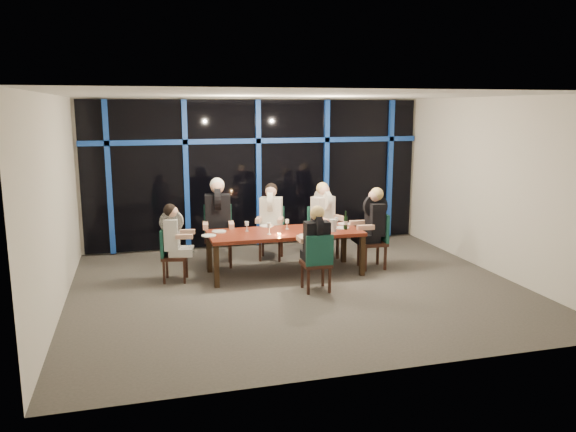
{
  "coord_description": "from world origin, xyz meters",
  "views": [
    {
      "loc": [
        -2.39,
        -8.2,
        2.82
      ],
      "look_at": [
        0.0,
        0.6,
        1.05
      ],
      "focal_mm": 35.0,
      "sensor_mm": 36.0,
      "label": 1
    }
  ],
  "objects_px": {
    "chair_near_mid": "(317,260)",
    "diner_far_right": "(324,209)",
    "diner_near_mid": "(316,235)",
    "water_pitcher": "(333,225)",
    "chair_far_mid": "(272,230)",
    "chair_end_right": "(377,238)",
    "diner_end_right": "(373,216)",
    "chair_far_right": "(321,229)",
    "chair_far_left": "(218,232)",
    "chair_end_left": "(170,252)",
    "diner_far_left": "(218,209)",
    "dining_table": "(285,235)",
    "wine_bottle": "(346,222)",
    "diner_far_mid": "(271,210)",
    "diner_end_left": "(174,231)"
  },
  "relations": [
    {
      "from": "chair_far_left",
      "to": "chair_end_left",
      "type": "relative_size",
      "value": 1.23
    },
    {
      "from": "chair_far_mid",
      "to": "diner_end_right",
      "type": "bearing_deg",
      "value": -14.73
    },
    {
      "from": "diner_far_mid",
      "to": "wine_bottle",
      "type": "xyz_separation_m",
      "value": [
        1.05,
        -1.12,
        -0.06
      ]
    },
    {
      "from": "diner_far_left",
      "to": "diner_near_mid",
      "type": "relative_size",
      "value": 1.18
    },
    {
      "from": "diner_far_left",
      "to": "diner_far_mid",
      "type": "xyz_separation_m",
      "value": [
        1.02,
        0.2,
        -0.1
      ]
    },
    {
      "from": "chair_far_left",
      "to": "diner_far_mid",
      "type": "relative_size",
      "value": 1.14
    },
    {
      "from": "chair_near_mid",
      "to": "diner_far_right",
      "type": "distance_m",
      "value": 2.05
    },
    {
      "from": "chair_far_right",
      "to": "diner_near_mid",
      "type": "relative_size",
      "value": 1.1
    },
    {
      "from": "dining_table",
      "to": "chair_far_mid",
      "type": "bearing_deg",
      "value": 88.76
    },
    {
      "from": "dining_table",
      "to": "chair_far_right",
      "type": "distance_m",
      "value": 1.29
    },
    {
      "from": "dining_table",
      "to": "water_pitcher",
      "type": "height_order",
      "value": "water_pitcher"
    },
    {
      "from": "diner_far_mid",
      "to": "diner_end_right",
      "type": "xyz_separation_m",
      "value": [
        1.59,
        -1.05,
        0.01
      ]
    },
    {
      "from": "dining_table",
      "to": "diner_far_left",
      "type": "bearing_deg",
      "value": 142.15
    },
    {
      "from": "chair_end_left",
      "to": "wine_bottle",
      "type": "distance_m",
      "value": 3.0
    },
    {
      "from": "chair_far_right",
      "to": "chair_end_right",
      "type": "bearing_deg",
      "value": -73.64
    },
    {
      "from": "chair_end_right",
      "to": "water_pitcher",
      "type": "xyz_separation_m",
      "value": [
        -0.89,
        -0.17,
        0.3
      ]
    },
    {
      "from": "chair_far_right",
      "to": "diner_far_right",
      "type": "height_order",
      "value": "diner_far_right"
    },
    {
      "from": "chair_far_left",
      "to": "diner_near_mid",
      "type": "height_order",
      "value": "diner_near_mid"
    },
    {
      "from": "dining_table",
      "to": "chair_near_mid",
      "type": "height_order",
      "value": "chair_near_mid"
    },
    {
      "from": "chair_far_left",
      "to": "chair_far_mid",
      "type": "height_order",
      "value": "chair_far_left"
    },
    {
      "from": "chair_far_mid",
      "to": "chair_near_mid",
      "type": "relative_size",
      "value": 1.06
    },
    {
      "from": "chair_near_mid",
      "to": "diner_end_right",
      "type": "distance_m",
      "value": 1.74
    },
    {
      "from": "chair_far_mid",
      "to": "diner_end_left",
      "type": "height_order",
      "value": "diner_end_left"
    },
    {
      "from": "diner_far_mid",
      "to": "wine_bottle",
      "type": "height_order",
      "value": "diner_far_mid"
    },
    {
      "from": "chair_far_mid",
      "to": "chair_end_right",
      "type": "distance_m",
      "value": 2.0
    },
    {
      "from": "chair_end_right",
      "to": "diner_end_right",
      "type": "distance_m",
      "value": 0.4
    },
    {
      "from": "diner_near_mid",
      "to": "water_pitcher",
      "type": "height_order",
      "value": "diner_near_mid"
    },
    {
      "from": "chair_far_mid",
      "to": "chair_far_left",
      "type": "bearing_deg",
      "value": -148.91
    },
    {
      "from": "chair_far_left",
      "to": "diner_far_right",
      "type": "relative_size",
      "value": 1.13
    },
    {
      "from": "chair_near_mid",
      "to": "chair_far_mid",
      "type": "bearing_deg",
      "value": -83.47
    },
    {
      "from": "diner_end_right",
      "to": "water_pitcher",
      "type": "distance_m",
      "value": 0.83
    },
    {
      "from": "dining_table",
      "to": "chair_end_left",
      "type": "xyz_separation_m",
      "value": [
        -1.92,
        0.1,
        -0.19
      ]
    },
    {
      "from": "chair_end_left",
      "to": "chair_near_mid",
      "type": "height_order",
      "value": "chair_near_mid"
    },
    {
      "from": "chair_far_right",
      "to": "diner_far_mid",
      "type": "height_order",
      "value": "diner_far_mid"
    },
    {
      "from": "chair_far_right",
      "to": "water_pitcher",
      "type": "xyz_separation_m",
      "value": [
        -0.16,
        -1.1,
        0.3
      ]
    },
    {
      "from": "dining_table",
      "to": "diner_end_right",
      "type": "distance_m",
      "value": 1.61
    },
    {
      "from": "diner_end_left",
      "to": "water_pitcher",
      "type": "distance_m",
      "value": 2.65
    },
    {
      "from": "chair_end_right",
      "to": "diner_far_right",
      "type": "distance_m",
      "value": 1.17
    },
    {
      "from": "wine_bottle",
      "to": "chair_far_mid",
      "type": "bearing_deg",
      "value": 130.37
    },
    {
      "from": "diner_far_left",
      "to": "wine_bottle",
      "type": "xyz_separation_m",
      "value": [
        2.07,
        -0.93,
        -0.16
      ]
    },
    {
      "from": "chair_far_right",
      "to": "diner_end_right",
      "type": "height_order",
      "value": "diner_end_right"
    },
    {
      "from": "chair_far_right",
      "to": "wine_bottle",
      "type": "bearing_deg",
      "value": -105.64
    },
    {
      "from": "chair_far_left",
      "to": "chair_end_left",
      "type": "bearing_deg",
      "value": -132.36
    },
    {
      "from": "diner_far_right",
      "to": "diner_near_mid",
      "type": "distance_m",
      "value": 1.93
    },
    {
      "from": "chair_end_right",
      "to": "diner_far_left",
      "type": "relative_size",
      "value": 0.93
    },
    {
      "from": "chair_near_mid",
      "to": "diner_near_mid",
      "type": "height_order",
      "value": "diner_near_mid"
    },
    {
      "from": "diner_far_right",
      "to": "chair_far_mid",
      "type": "bearing_deg",
      "value": 141.96
    },
    {
      "from": "chair_end_right",
      "to": "diner_near_mid",
      "type": "distance_m",
      "value": 1.74
    },
    {
      "from": "chair_far_mid",
      "to": "diner_end_left",
      "type": "distance_m",
      "value": 2.14
    },
    {
      "from": "diner_end_left",
      "to": "chair_near_mid",
      "type": "bearing_deg",
      "value": -107.7
    }
  ]
}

